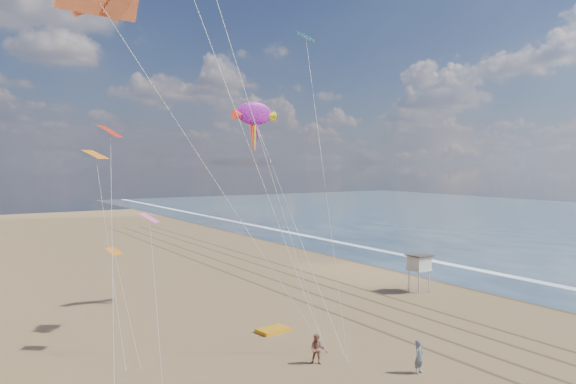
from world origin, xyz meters
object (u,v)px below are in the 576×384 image
(lifeguard_stand, at_px, (419,263))
(kite_flyer_a, at_px, (419,357))
(kite_flyer_b, at_px, (317,349))
(grounded_kite, at_px, (273,330))
(show_kite, at_px, (255,114))

(lifeguard_stand, relative_size, kite_flyer_a, 1.82)
(lifeguard_stand, distance_m, kite_flyer_b, 21.29)
(lifeguard_stand, distance_m, grounded_kite, 18.09)
(grounded_kite, bearing_deg, lifeguard_stand, 3.47)
(grounded_kite, xyz_separation_m, kite_flyer_a, (3.06, -11.07, 0.82))
(grounded_kite, distance_m, kite_flyer_a, 11.52)
(kite_flyer_a, bearing_deg, grounded_kite, 88.45)
(grounded_kite, relative_size, kite_flyer_b, 1.24)
(lifeguard_stand, relative_size, grounded_kite, 1.57)
(kite_flyer_a, distance_m, kite_flyer_b, 5.86)
(kite_flyer_a, bearing_deg, show_kite, 74.55)
(kite_flyer_a, xyz_separation_m, kite_flyer_b, (-4.06, 4.23, -0.06))
(grounded_kite, height_order, kite_flyer_b, kite_flyer_b)
(grounded_kite, relative_size, kite_flyer_a, 1.16)
(grounded_kite, height_order, kite_flyer_a, kite_flyer_a)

